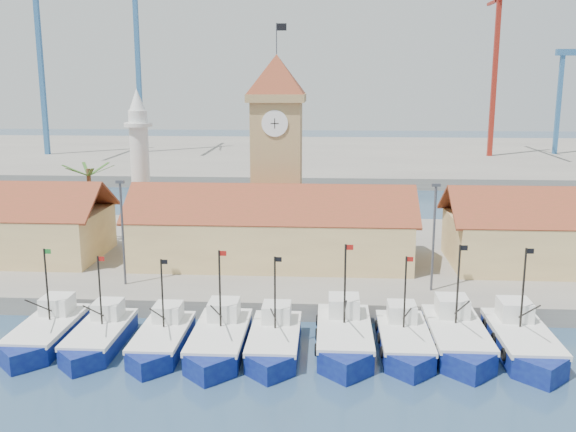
# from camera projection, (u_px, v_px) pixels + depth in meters

# --- Properties ---
(ground) EXTENTS (400.00, 400.00, 0.00)m
(ground) POSITION_uv_depth(u_px,v_px,m) (247.00, 365.00, 42.99)
(ground) COLOR #1D3C4F
(ground) RESTS_ON ground
(quay) EXTENTS (140.00, 32.00, 1.50)m
(quay) POSITION_uv_depth(u_px,v_px,m) (276.00, 257.00, 66.26)
(quay) COLOR gray
(quay) RESTS_ON ground
(terminal) EXTENTS (240.00, 80.00, 2.00)m
(terminal) POSITION_uv_depth(u_px,v_px,m) (305.00, 156.00, 150.13)
(terminal) COLOR gray
(terminal) RESTS_ON ground
(boat_0) EXTENTS (3.53, 9.67, 7.32)m
(boat_0) POSITION_uv_depth(u_px,v_px,m) (45.00, 335.00, 46.14)
(boat_0) COLOR #0C125D
(boat_0) RESTS_ON ground
(boat_1) EXTENTS (3.34, 9.15, 6.92)m
(boat_1) POSITION_uv_depth(u_px,v_px,m) (99.00, 338.00, 45.56)
(boat_1) COLOR #0C125D
(boat_1) RESTS_ON ground
(boat_2) EXTENTS (3.30, 9.05, 6.85)m
(boat_2) POSITION_uv_depth(u_px,v_px,m) (161.00, 341.00, 45.06)
(boat_2) COLOR #0C125D
(boat_2) RESTS_ON ground
(boat_3) EXTENTS (3.66, 10.02, 7.58)m
(boat_3) POSITION_uv_depth(u_px,v_px,m) (219.00, 342.00, 44.74)
(boat_3) COLOR #0C125D
(boat_3) RESTS_ON ground
(boat_4) EXTENTS (3.45, 9.45, 7.15)m
(boat_4) POSITION_uv_depth(u_px,v_px,m) (274.00, 343.00, 44.67)
(boat_4) COLOR #0C125D
(boat_4) RESTS_ON ground
(boat_5) EXTENTS (3.81, 10.45, 7.91)m
(boat_5) POSITION_uv_depth(u_px,v_px,m) (344.00, 339.00, 45.19)
(boat_5) COLOR #0C125D
(boat_5) RESTS_ON ground
(boat_6) EXTENTS (3.43, 9.41, 7.12)m
(boat_6) POSITION_uv_depth(u_px,v_px,m) (405.00, 342.00, 44.81)
(boat_6) COLOR #0C125D
(boat_6) RESTS_ON ground
(boat_7) EXTENTS (3.80, 10.42, 7.88)m
(boat_7) POSITION_uv_depth(u_px,v_px,m) (458.00, 340.00, 45.13)
(boat_7) COLOR #0C125D
(boat_7) RESTS_ON ground
(boat_8) EXTENTS (3.78, 10.36, 7.84)m
(boat_8) POSITION_uv_depth(u_px,v_px,m) (523.00, 344.00, 44.44)
(boat_8) COLOR #0C125D
(boat_8) RESTS_ON ground
(hall_center) EXTENTS (27.04, 10.13, 7.61)m
(hall_center) POSITION_uv_depth(u_px,v_px,m) (272.00, 236.00, 61.68)
(hall_center) COLOR #E5C57D
(hall_center) RESTS_ON quay
(clock_tower) EXTENTS (5.80, 5.80, 22.70)m
(clock_tower) POSITION_uv_depth(u_px,v_px,m) (277.00, 147.00, 65.85)
(clock_tower) COLOR #A48054
(clock_tower) RESTS_ON quay
(minaret) EXTENTS (3.00, 3.00, 16.30)m
(minaret) POSITION_uv_depth(u_px,v_px,m) (140.00, 164.00, 69.18)
(minaret) COLOR silver
(minaret) RESTS_ON quay
(palm_tree) EXTENTS (5.60, 5.03, 8.39)m
(palm_tree) POSITION_uv_depth(u_px,v_px,m) (90.00, 199.00, 68.27)
(palm_tree) COLOR brown
(palm_tree) RESTS_ON quay
(lamp_posts) EXTENTS (80.70, 0.25, 9.03)m
(lamp_posts) POSITION_uv_depth(u_px,v_px,m) (270.00, 230.00, 53.32)
(lamp_posts) COLOR #3F3F44
(lamp_posts) RESTS_ON quay
(crane_blue_far) EXTENTS (1.00, 33.72, 46.93)m
(crane_blue_far) POSITION_uv_depth(u_px,v_px,m) (36.00, 35.00, 138.76)
(crane_blue_far) COLOR #306395
(crane_blue_far) RESTS_ON terminal
(crane_blue_near) EXTENTS (1.00, 29.35, 44.51)m
(crane_blue_near) POSITION_uv_depth(u_px,v_px,m) (136.00, 44.00, 144.27)
(crane_blue_near) COLOR #306395
(crane_blue_near) RESTS_ON terminal
(crane_red_right) EXTENTS (1.00, 31.09, 41.24)m
(crane_red_right) POSITION_uv_depth(u_px,v_px,m) (498.00, 50.00, 136.60)
(crane_red_right) COLOR maroon
(crane_red_right) RESTS_ON terminal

